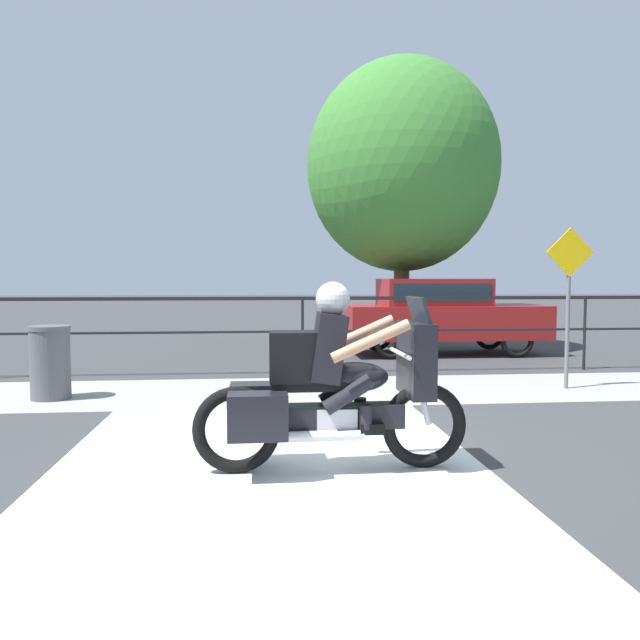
{
  "coord_description": "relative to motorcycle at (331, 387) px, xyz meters",
  "views": [
    {
      "loc": [
        -0.76,
        -5.58,
        1.63
      ],
      "look_at": [
        -0.08,
        1.26,
        1.18
      ],
      "focal_mm": 35.0,
      "sensor_mm": 36.0,
      "label": 1
    }
  ],
  "objects": [
    {
      "name": "street_sign",
      "position": [
        3.95,
        3.57,
        0.78
      ],
      "size": [
        0.72,
        0.06,
        2.39
      ],
      "color": "slate",
      "rests_on": "ground"
    },
    {
      "name": "sidewalk_band",
      "position": [
        0.15,
        3.78,
        -0.72
      ],
      "size": [
        44.0,
        2.4,
        0.01
      ],
      "primitive_type": "cube",
      "color": "#99968E",
      "rests_on": "ground"
    },
    {
      "name": "crosswalk_band",
      "position": [
        -0.52,
        0.18,
        -0.72
      ],
      "size": [
        3.75,
        6.0,
        0.01
      ],
      "primitive_type": "cube",
      "color": "silver",
      "rests_on": "ground"
    },
    {
      "name": "fence_railing",
      "position": [
        0.15,
        5.46,
        0.33
      ],
      "size": [
        36.0,
        0.05,
        1.33
      ],
      "color": "black",
      "rests_on": "ground"
    },
    {
      "name": "trash_bin",
      "position": [
        -3.42,
        3.5,
        -0.22
      ],
      "size": [
        0.55,
        0.55,
        1.0
      ],
      "color": "#515156",
      "rests_on": "ground"
    },
    {
      "name": "ground_plane",
      "position": [
        0.15,
        0.38,
        -0.72
      ],
      "size": [
        120.0,
        120.0,
        0.0
      ],
      "primitive_type": "plane",
      "color": "#38383A"
    },
    {
      "name": "tree_behind_sign",
      "position": [
        2.7,
        9.0,
        3.48
      ],
      "size": [
        4.37,
        4.37,
        6.62
      ],
      "color": "brown",
      "rests_on": "ground"
    },
    {
      "name": "motorcycle",
      "position": [
        0.0,
        0.0,
        0.0
      ],
      "size": [
        2.35,
        0.76,
        1.61
      ],
      "rotation": [
        0.0,
        0.0,
        0.03
      ],
      "color": "black",
      "rests_on": "ground"
    },
    {
      "name": "parked_car",
      "position": [
        3.32,
        7.98,
        0.22
      ],
      "size": [
        4.28,
        1.69,
        1.64
      ],
      "rotation": [
        0.0,
        0.0,
        -0.04
      ],
      "color": "maroon",
      "rests_on": "ground"
    }
  ]
}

